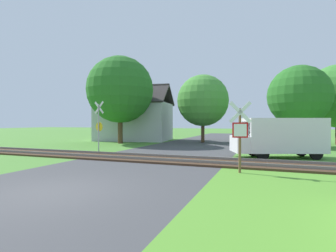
{
  "coord_description": "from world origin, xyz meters",
  "views": [
    {
      "loc": [
        5.66,
        -5.87,
        2.01
      ],
      "look_at": [
        0.5,
        7.94,
        1.8
      ],
      "focal_mm": 28.0,
      "sensor_mm": 36.0,
      "label": 1
    }
  ],
  "objects_px": {
    "tree_right": "(299,96)",
    "stop_sign_near": "(240,132)",
    "tree_center": "(203,101)",
    "house": "(135,120)",
    "tree_left": "(120,90)",
    "crossing_sign_far": "(99,124)",
    "mail_truck": "(280,136)"
  },
  "relations": [
    {
      "from": "crossing_sign_far",
      "to": "tree_left",
      "type": "distance_m",
      "value": 7.45
    },
    {
      "from": "tree_right",
      "to": "tree_center",
      "type": "distance_m",
      "value": 8.73
    },
    {
      "from": "house",
      "to": "tree_left",
      "type": "bearing_deg",
      "value": -87.51
    },
    {
      "from": "stop_sign_near",
      "to": "tree_center",
      "type": "height_order",
      "value": "tree_center"
    },
    {
      "from": "tree_right",
      "to": "mail_truck",
      "type": "xyz_separation_m",
      "value": [
        -1.77,
        -7.66,
        -2.9
      ]
    },
    {
      "from": "tree_left",
      "to": "mail_truck",
      "type": "height_order",
      "value": "tree_left"
    },
    {
      "from": "house",
      "to": "tree_right",
      "type": "relative_size",
      "value": 1.32
    },
    {
      "from": "stop_sign_near",
      "to": "tree_left",
      "type": "relative_size",
      "value": 0.34
    },
    {
      "from": "tree_right",
      "to": "tree_center",
      "type": "xyz_separation_m",
      "value": [
        -8.45,
        2.19,
        0.05
      ]
    },
    {
      "from": "tree_left",
      "to": "mail_truck",
      "type": "relative_size",
      "value": 1.58
    },
    {
      "from": "crossing_sign_far",
      "to": "tree_center",
      "type": "xyz_separation_m",
      "value": [
        4.91,
        10.54,
        2.27
      ]
    },
    {
      "from": "tree_right",
      "to": "stop_sign_near",
      "type": "bearing_deg",
      "value": -105.0
    },
    {
      "from": "tree_right",
      "to": "house",
      "type": "bearing_deg",
      "value": 170.85
    },
    {
      "from": "stop_sign_near",
      "to": "mail_truck",
      "type": "bearing_deg",
      "value": -120.98
    },
    {
      "from": "mail_truck",
      "to": "tree_center",
      "type": "bearing_deg",
      "value": 13.51
    },
    {
      "from": "crossing_sign_far",
      "to": "tree_left",
      "type": "relative_size",
      "value": 0.42
    },
    {
      "from": "crossing_sign_far",
      "to": "house",
      "type": "xyz_separation_m",
      "value": [
        -2.99,
        10.99,
        0.31
      ]
    },
    {
      "from": "house",
      "to": "stop_sign_near",
      "type": "bearing_deg",
      "value": -58.68
    },
    {
      "from": "stop_sign_near",
      "to": "mail_truck",
      "type": "relative_size",
      "value": 0.54
    },
    {
      "from": "stop_sign_near",
      "to": "crossing_sign_far",
      "type": "height_order",
      "value": "crossing_sign_far"
    },
    {
      "from": "tree_left",
      "to": "tree_center",
      "type": "bearing_deg",
      "value": 30.54
    },
    {
      "from": "house",
      "to": "tree_left",
      "type": "distance_m",
      "value": 5.48
    },
    {
      "from": "crossing_sign_far",
      "to": "tree_left",
      "type": "xyz_separation_m",
      "value": [
        -2.12,
        6.4,
        3.18
      ]
    },
    {
      "from": "crossing_sign_far",
      "to": "mail_truck",
      "type": "distance_m",
      "value": 11.63
    },
    {
      "from": "mail_truck",
      "to": "house",
      "type": "bearing_deg",
      "value": 34.13
    },
    {
      "from": "crossing_sign_far",
      "to": "tree_right",
      "type": "relative_size",
      "value": 0.52
    },
    {
      "from": "mail_truck",
      "to": "crossing_sign_far",
      "type": "bearing_deg",
      "value": 72.79
    },
    {
      "from": "house",
      "to": "tree_center",
      "type": "xyz_separation_m",
      "value": [
        7.9,
        -0.44,
        1.96
      ]
    },
    {
      "from": "tree_right",
      "to": "tree_center",
      "type": "height_order",
      "value": "tree_center"
    },
    {
      "from": "tree_right",
      "to": "crossing_sign_far",
      "type": "bearing_deg",
      "value": -147.99
    },
    {
      "from": "crossing_sign_far",
      "to": "tree_left",
      "type": "height_order",
      "value": "tree_left"
    },
    {
      "from": "stop_sign_near",
      "to": "tree_center",
      "type": "bearing_deg",
      "value": -85.02
    }
  ]
}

